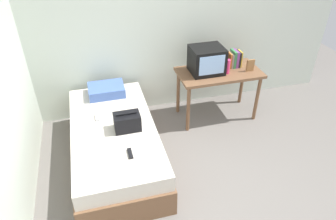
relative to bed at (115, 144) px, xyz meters
name	(u,v)px	position (x,y,z in m)	size (l,w,h in m)	color
ground_plane	(217,195)	(1.00, -0.87, -0.26)	(8.00, 8.00, 0.00)	slate
wall_back	(169,23)	(1.00, 1.13, 1.04)	(5.20, 0.10, 2.60)	silver
bed	(115,144)	(0.00, 0.00, 0.00)	(1.00, 2.00, 0.52)	brown
desk	(219,77)	(1.57, 0.58, 0.39)	(1.16, 0.60, 0.74)	brown
tv	(207,60)	(1.38, 0.62, 0.67)	(0.44, 0.39, 0.36)	black
water_bottle	(227,66)	(1.65, 0.51, 0.59)	(0.07, 0.07, 0.20)	#E53372
book_row	(234,59)	(1.83, 0.68, 0.60)	(0.19, 0.17, 0.24)	#CC7233
picture_frame	(250,65)	(1.98, 0.48, 0.57)	(0.11, 0.02, 0.17)	olive
pillow	(106,90)	(0.01, 0.75, 0.33)	(0.47, 0.36, 0.13)	#4766AD
handbag	(127,122)	(0.16, -0.09, 0.37)	(0.30, 0.20, 0.22)	black
magazine	(103,153)	(-0.15, -0.44, 0.27)	(0.21, 0.29, 0.01)	white
remote_dark	(130,153)	(0.12, -0.53, 0.28)	(0.04, 0.16, 0.02)	black
remote_silver	(97,117)	(-0.16, 0.22, 0.28)	(0.04, 0.14, 0.02)	#B7B7BC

